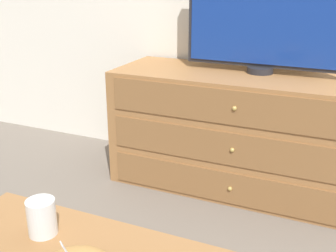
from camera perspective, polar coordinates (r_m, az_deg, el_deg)
name	(u,v)px	position (r m, az deg, el deg)	size (l,w,h in m)	color
ground_plane	(269,169)	(2.88, 13.47, -5.66)	(12.00, 12.00, 0.00)	#70665B
dresser	(245,133)	(2.49, 10.39, -0.92)	(1.54, 0.56, 0.69)	#9E6B3D
tv	(264,14)	(2.41, 12.93, 14.54)	(0.86, 0.15, 0.63)	#232328
drink_cup	(42,219)	(1.33, -16.70, -12.01)	(0.09, 0.09, 0.11)	beige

